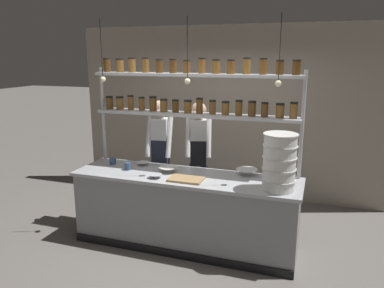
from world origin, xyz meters
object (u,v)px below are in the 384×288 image
at_px(chef_left, 160,153).
at_px(cutting_board, 186,179).
at_px(container_stack, 279,162).
at_px(chef_center, 199,153).
at_px(serving_cup_front, 113,161).
at_px(serving_cup_by_board, 128,166).
at_px(prep_bowl_center_front, 168,170).
at_px(prep_bowl_center_back, 156,176).
at_px(prep_bowl_near_right, 144,164).
at_px(prep_bowl_near_left, 247,172).
at_px(spice_shelf_unit, 194,97).

xyz_separation_m(chef_left, cutting_board, (0.65, -0.73, -0.09)).
xyz_separation_m(container_stack, cutting_board, (-1.06, -0.02, -0.30)).
relative_size(chef_left, cutting_board, 4.38).
height_order(chef_center, cutting_board, chef_center).
distance_m(serving_cup_front, serving_cup_by_board, 0.35).
bearing_deg(prep_bowl_center_front, cutting_board, -35.26).
bearing_deg(prep_bowl_center_back, serving_cup_by_board, 158.53).
bearing_deg(container_stack, prep_bowl_near_right, 168.35).
height_order(prep_bowl_center_back, serving_cup_front, serving_cup_front).
relative_size(container_stack, serving_cup_by_board, 6.55).
relative_size(chef_left, container_stack, 2.79).
height_order(prep_bowl_near_left, serving_cup_by_board, serving_cup_by_board).
bearing_deg(cutting_board, prep_bowl_center_back, -174.04).
bearing_deg(serving_cup_by_board, prep_bowl_center_front, 8.46).
relative_size(chef_left, serving_cup_front, 20.14).
relative_size(prep_bowl_center_front, serving_cup_front, 2.78).
bearing_deg(serving_cup_by_board, chef_left, 71.21).
relative_size(cutting_board, prep_bowl_center_front, 1.65).
bearing_deg(chef_center, prep_bowl_center_back, -118.17).
relative_size(prep_bowl_near_left, serving_cup_by_board, 2.74).
xyz_separation_m(chef_left, chef_center, (0.49, 0.23, -0.02)).
height_order(spice_shelf_unit, prep_bowl_near_left, spice_shelf_unit).
bearing_deg(prep_bowl_center_back, prep_bowl_near_left, 25.29).
relative_size(prep_bowl_center_back, serving_cup_front, 1.87).
bearing_deg(spice_shelf_unit, prep_bowl_near_left, -5.11).
bearing_deg(prep_bowl_center_back, container_stack, 2.43).
bearing_deg(prep_bowl_center_front, prep_bowl_center_back, -102.11).
relative_size(prep_bowl_center_front, prep_bowl_center_back, 1.49).
relative_size(prep_bowl_near_left, serving_cup_front, 3.02).
relative_size(chef_left, prep_bowl_center_back, 10.76).
height_order(spice_shelf_unit, chef_center, spice_shelf_unit).
bearing_deg(serving_cup_front, chef_left, 40.37).
bearing_deg(serving_cup_front, container_stack, -7.18).
height_order(cutting_board, prep_bowl_center_front, prep_bowl_center_front).
distance_m(spice_shelf_unit, prep_bowl_center_front, 0.97).
distance_m(prep_bowl_near_left, prep_bowl_center_front, 0.98).
bearing_deg(chef_left, serving_cup_by_board, -116.78).
distance_m(chef_left, container_stack, 1.86).
xyz_separation_m(chef_left, prep_bowl_near_left, (1.28, -0.30, -0.06)).
bearing_deg(serving_cup_front, prep_bowl_near_right, 12.56).
bearing_deg(spice_shelf_unit, prep_bowl_near_right, -170.71).
distance_m(container_stack, cutting_board, 1.10).
bearing_deg(serving_cup_by_board, prep_bowl_center_back, -21.47).
xyz_separation_m(prep_bowl_center_back, serving_cup_front, (-0.78, 0.34, 0.02)).
relative_size(spice_shelf_unit, prep_bowl_near_left, 10.23).
bearing_deg(prep_bowl_center_back, spice_shelf_unit, 61.09).
relative_size(spice_shelf_unit, chef_center, 1.56).
bearing_deg(prep_bowl_center_back, prep_bowl_near_right, 130.37).
xyz_separation_m(chef_center, prep_bowl_center_back, (-0.22, -1.00, -0.06)).
relative_size(spice_shelf_unit, cutting_board, 6.71).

